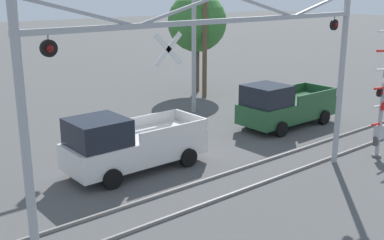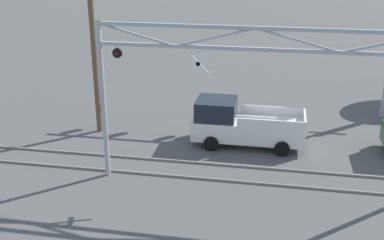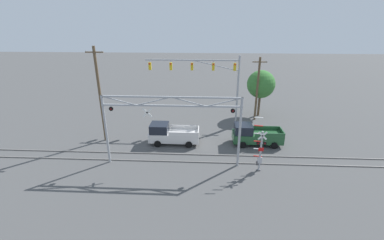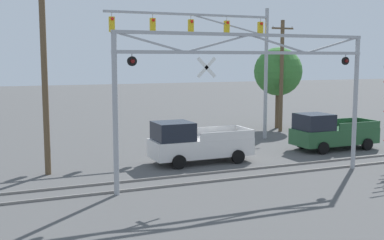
% 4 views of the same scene
% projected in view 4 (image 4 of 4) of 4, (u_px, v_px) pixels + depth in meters
% --- Properties ---
extents(rail_track_near, '(80.00, 0.08, 0.10)m').
position_uv_depth(rail_track_near, '(244.00, 178.00, 21.71)').
color(rail_track_near, gray).
rests_on(rail_track_near, ground_plane).
extents(rail_track_far, '(80.00, 0.08, 0.10)m').
position_uv_depth(rail_track_far, '(230.00, 171.00, 23.02)').
color(rail_track_far, gray).
rests_on(rail_track_far, ground_plane).
extents(crossing_gantry, '(12.11, 0.26, 6.47)m').
position_uv_depth(crossing_gantry, '(249.00, 77.00, 20.88)').
color(crossing_gantry, '#9EA0A5').
rests_on(crossing_gantry, ground_plane).
extents(traffic_signal_span, '(11.06, 0.39, 8.71)m').
position_uv_depth(traffic_signal_span, '(227.00, 47.00, 30.84)').
color(traffic_signal_span, '#9EA0A5').
rests_on(traffic_signal_span, ground_plane).
extents(pickup_truck_lead, '(5.30, 2.26, 2.21)m').
position_uv_depth(pickup_truck_lead, '(195.00, 143.00, 24.95)').
color(pickup_truck_lead, silver).
rests_on(pickup_truck_lead, ground_plane).
extents(pickup_truck_following, '(5.19, 2.26, 2.21)m').
position_uv_depth(pickup_truck_following, '(330.00, 133.00, 28.61)').
color(pickup_truck_following, '#23512D').
rests_on(pickup_truck_following, ground_plane).
extents(utility_pole_left, '(1.80, 0.28, 10.11)m').
position_uv_depth(utility_pole_left, '(44.00, 63.00, 21.89)').
color(utility_pole_left, brown).
rests_on(utility_pole_left, ground_plane).
extents(utility_pole_right, '(1.80, 0.28, 8.21)m').
position_uv_depth(utility_pole_right, '(282.00, 75.00, 35.47)').
color(utility_pole_right, brown).
rests_on(utility_pole_right, ground_plane).
extents(background_tree_beyond_span, '(3.73, 3.73, 6.29)m').
position_uv_depth(background_tree_beyond_span, '(278.00, 72.00, 37.24)').
color(background_tree_beyond_span, brown).
rests_on(background_tree_beyond_span, ground_plane).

